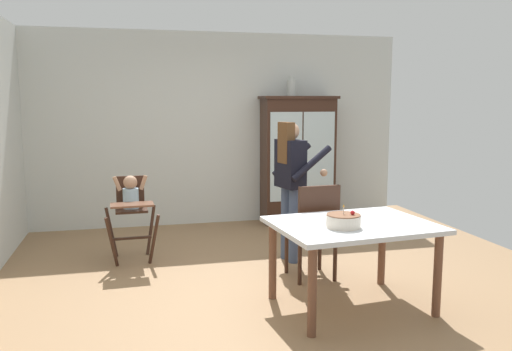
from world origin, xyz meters
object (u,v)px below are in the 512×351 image
high_chair_with_toddler (131,202)px  adult_person (291,174)px  ceramic_vase (292,87)px  birthday_cake (343,221)px  dining_chair_far_side (315,225)px  china_cabinet (298,159)px  dining_table (352,234)px

high_chair_with_toddler → adult_person: adult_person is taller
ceramic_vase → birthday_cake: size_ratio=0.96×
adult_person → birthday_cake: 1.53m
ceramic_vase → adult_person: bearing=-107.4°
ceramic_vase → dining_chair_far_side: 2.85m
china_cabinet → high_chair_with_toddler: china_cabinet is taller
adult_person → china_cabinet: bearing=-34.2°
ceramic_vase → dining_chair_far_side: (-0.52, -2.44, -1.38)m
ceramic_vase → dining_chair_far_side: ceramic_vase is taller
ceramic_vase → dining_table: (-0.44, -3.16, -1.29)m
china_cabinet → adult_person: size_ratio=1.19×
high_chair_with_toddler → birthday_cake: size_ratio=3.39×
adult_person → dining_table: (0.11, -1.39, -0.33)m
dining_chair_far_side → birthday_cake: bearing=82.5°
dining_table → dining_chair_far_side: bearing=96.1°
high_chair_with_toddler → dining_chair_far_side: (1.73, -1.10, -0.10)m
dining_table → high_chair_with_toddler: bearing=135.0°
ceramic_vase → adult_person: 2.09m
china_cabinet → dining_chair_far_side: bearing=-104.3°
adult_person → dining_chair_far_side: size_ratio=1.59×
ceramic_vase → adult_person: size_ratio=0.18×
china_cabinet → birthday_cake: (-0.68, -3.28, -0.12)m
ceramic_vase → dining_chair_far_side: size_ratio=0.28×
high_chair_with_toddler → adult_person: (1.70, -0.42, 0.31)m
dining_table → birthday_cake: birthday_cake is taller
china_cabinet → ceramic_vase: ceramic_vase is taller
dining_table → dining_chair_far_side: 0.72m
high_chair_with_toddler → dining_chair_far_side: bearing=-34.3°
ceramic_vase → birthday_cake: bearing=-100.0°
adult_person → dining_chair_far_side: 0.80m
ceramic_vase → birthday_cake: ceramic_vase is taller
dining_table → birthday_cake: bearing=-137.6°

